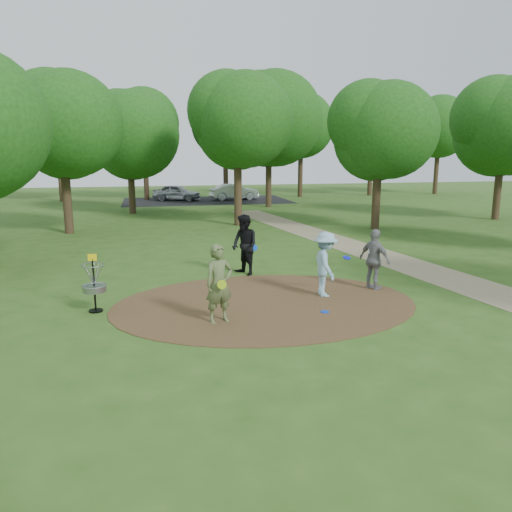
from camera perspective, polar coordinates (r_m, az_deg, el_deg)
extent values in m
plane|color=#2D5119|center=(13.79, 1.08, -5.48)|extent=(100.00, 100.00, 0.00)
cylinder|color=#47301C|center=(13.79, 1.08, -5.44)|extent=(8.40, 8.40, 0.02)
cube|color=#8C7A5B|center=(18.10, 19.96, -1.98)|extent=(7.55, 39.89, 0.01)
cube|color=black|center=(43.30, -5.66, 6.32)|extent=(14.00, 8.00, 0.01)
imported|color=#5A683C|center=(12.11, -4.24, -3.19)|extent=(0.81, 0.65, 1.94)
cylinder|color=#B4DC18|center=(11.82, -3.92, -3.28)|extent=(0.22, 0.10, 0.22)
imported|color=#8CBAD1|center=(14.43, 7.92, -0.95)|extent=(0.77, 1.25, 1.88)
cylinder|color=#0B12C9|center=(14.67, 10.34, -0.19)|extent=(0.24, 0.24, 0.08)
imported|color=black|center=(16.79, -1.31, 1.26)|extent=(1.13, 1.23, 2.05)
cylinder|color=blue|center=(16.90, -0.19, 0.95)|extent=(0.23, 0.11, 0.22)
imported|color=gray|center=(15.39, 13.40, -0.41)|extent=(0.88, 1.17, 1.85)
cylinder|color=silver|center=(15.31, 13.04, 0.53)|extent=(0.22, 0.08, 0.22)
cylinder|color=#1CD3E2|center=(14.03, -4.22, -5.08)|extent=(0.22, 0.22, 0.02)
cylinder|color=#0B38CA|center=(13.15, 7.87, -6.33)|extent=(0.22, 0.22, 0.02)
imported|color=#A0A2A7|center=(43.60, -9.05, 7.17)|extent=(4.33, 3.06, 1.37)
imported|color=#B6B9BE|center=(43.75, -2.50, 7.33)|extent=(4.29, 1.80, 1.38)
cylinder|color=black|center=(13.61, -18.00, -3.34)|extent=(0.05, 0.05, 1.35)
cylinder|color=black|center=(13.79, -17.83, -5.97)|extent=(0.36, 0.36, 0.04)
cylinder|color=gray|center=(13.63, -17.99, -3.57)|extent=(0.60, 0.60, 0.16)
torus|color=gray|center=(13.61, -18.01, -3.24)|extent=(0.63, 0.63, 0.03)
torus|color=gray|center=(13.48, -18.16, -0.98)|extent=(0.58, 0.58, 0.02)
cube|color=yellow|center=(13.44, -18.21, -0.15)|extent=(0.22, 0.02, 0.18)
cylinder|color=#332316|center=(27.18, -20.80, 6.41)|extent=(0.44, 0.44, 3.80)
sphere|color=#1A4612|center=(27.11, -21.33, 13.42)|extent=(5.20, 5.20, 5.20)
cylinder|color=#332316|center=(28.33, -2.08, 7.74)|extent=(0.44, 0.44, 4.18)
sphere|color=#1A4612|center=(28.30, -2.13, 14.86)|extent=(5.20, 5.20, 5.20)
cylinder|color=#332316|center=(27.69, 13.60, 6.73)|extent=(0.44, 0.44, 3.61)
sphere|color=#1A4612|center=(27.61, 13.92, 13.33)|extent=(5.03, 5.03, 5.03)
cylinder|color=#332316|center=(34.90, -14.03, 7.54)|extent=(0.44, 0.44, 3.42)
sphere|color=#1A4612|center=(34.83, -14.30, 12.96)|extent=(5.79, 5.79, 5.79)
cylinder|color=#332316|center=(37.96, 1.45, 8.91)|extent=(0.44, 0.44, 4.37)
sphere|color=#1A4612|center=(37.97, 1.49, 15.10)|extent=(6.96, 6.96, 6.96)
cylinder|color=#332316|center=(34.17, 25.91, 6.95)|extent=(0.44, 0.44, 3.80)
sphere|color=#1A4612|center=(34.13, 26.45, 12.81)|extent=(5.84, 5.84, 5.84)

